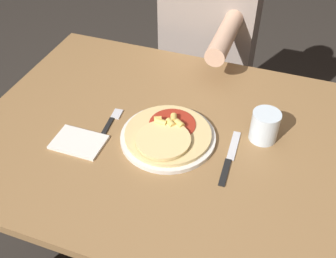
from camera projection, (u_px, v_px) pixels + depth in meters
name	position (u px, v px, depth m)	size (l,w,h in m)	color
dining_table	(184.00, 160.00, 1.24)	(1.29, 0.89, 0.74)	olive
plate	(168.00, 137.00, 1.17)	(0.28, 0.28, 0.01)	silver
pizza	(167.00, 134.00, 1.15)	(0.26, 0.26, 0.04)	#DBBC7A
fork	(110.00, 124.00, 1.22)	(0.03, 0.18, 0.00)	black
knife	(230.00, 158.00, 1.11)	(0.03, 0.22, 0.00)	black
drinking_glass	(265.00, 126.00, 1.15)	(0.08, 0.08, 0.09)	silver
napkin	(79.00, 142.00, 1.16)	(0.15, 0.11, 0.01)	silver
person_diner	(209.00, 38.00, 1.71)	(0.39, 0.52, 1.18)	#2D2D38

